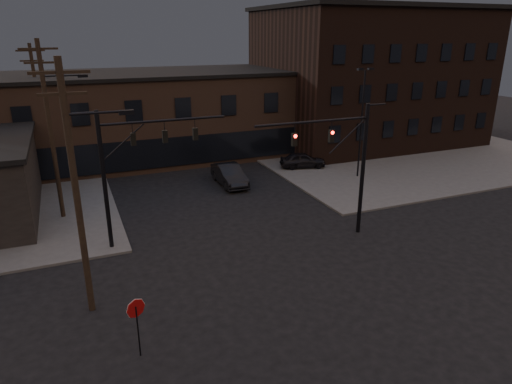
{
  "coord_description": "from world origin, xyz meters",
  "views": [
    {
      "loc": [
        -9.49,
        -17.16,
        11.83
      ],
      "look_at": [
        -0.34,
        4.72,
        3.5
      ],
      "focal_mm": 32.0,
      "sensor_mm": 36.0,
      "label": 1
    }
  ],
  "objects_px": {
    "stop_sign": "(136,314)",
    "parked_car_lot_b": "(355,141)",
    "traffic_signal_near": "(348,157)",
    "parked_car_lot_a": "(303,160)",
    "car_crossing": "(229,175)",
    "traffic_signal_far": "(127,163)"
  },
  "relations": [
    {
      "from": "parked_car_lot_a",
      "to": "car_crossing",
      "type": "height_order",
      "value": "car_crossing"
    },
    {
      "from": "traffic_signal_far",
      "to": "parked_car_lot_a",
      "type": "relative_size",
      "value": 1.96
    },
    {
      "from": "traffic_signal_near",
      "to": "traffic_signal_far",
      "type": "distance_m",
      "value": 12.57
    },
    {
      "from": "stop_sign",
      "to": "parked_car_lot_a",
      "type": "relative_size",
      "value": 0.61
    },
    {
      "from": "traffic_signal_near",
      "to": "car_crossing",
      "type": "distance_m",
      "value": 13.05
    },
    {
      "from": "traffic_signal_near",
      "to": "parked_car_lot_b",
      "type": "distance_m",
      "value": 22.74
    },
    {
      "from": "traffic_signal_near",
      "to": "parked_car_lot_a",
      "type": "xyz_separation_m",
      "value": [
        4.53,
        13.65,
        -4.08
      ]
    },
    {
      "from": "traffic_signal_near",
      "to": "parked_car_lot_a",
      "type": "height_order",
      "value": "traffic_signal_near"
    },
    {
      "from": "traffic_signal_far",
      "to": "car_crossing",
      "type": "height_order",
      "value": "traffic_signal_far"
    },
    {
      "from": "traffic_signal_near",
      "to": "car_crossing",
      "type": "bearing_deg",
      "value": 104.68
    },
    {
      "from": "stop_sign",
      "to": "parked_car_lot_b",
      "type": "bearing_deg",
      "value": 42.83
    },
    {
      "from": "traffic_signal_near",
      "to": "parked_car_lot_b",
      "type": "xyz_separation_m",
      "value": [
        13.16,
        18.1,
        -4.03
      ]
    },
    {
      "from": "traffic_signal_far",
      "to": "parked_car_lot_b",
      "type": "relative_size",
      "value": 1.54
    },
    {
      "from": "traffic_signal_far",
      "to": "parked_car_lot_b",
      "type": "height_order",
      "value": "traffic_signal_far"
    },
    {
      "from": "parked_car_lot_b",
      "to": "parked_car_lot_a",
      "type": "bearing_deg",
      "value": 114.54
    },
    {
      "from": "stop_sign",
      "to": "car_crossing",
      "type": "height_order",
      "value": "stop_sign"
    },
    {
      "from": "stop_sign",
      "to": "traffic_signal_far",
      "type": "bearing_deg",
      "value": 82.68
    },
    {
      "from": "traffic_signal_near",
      "to": "traffic_signal_far",
      "type": "xyz_separation_m",
      "value": [
        -12.07,
        3.5,
        0.08
      ]
    },
    {
      "from": "car_crossing",
      "to": "parked_car_lot_a",
      "type": "bearing_deg",
      "value": 12.98
    },
    {
      "from": "stop_sign",
      "to": "parked_car_lot_a",
      "type": "xyz_separation_m",
      "value": [
        17.89,
        20.13,
        -1.0
      ]
    },
    {
      "from": "traffic_signal_far",
      "to": "parked_car_lot_b",
      "type": "distance_m",
      "value": 29.44
    },
    {
      "from": "stop_sign",
      "to": "parked_car_lot_b",
      "type": "xyz_separation_m",
      "value": [
        26.52,
        24.58,
        -0.94
      ]
    }
  ]
}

